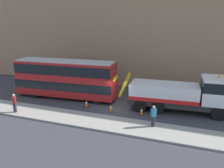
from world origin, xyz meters
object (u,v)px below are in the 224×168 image
object	(u,v)px
pedestrian_onlooker	(14,103)
traffic_cone_near_bus	(86,103)
recovery_tow_truck	(184,93)
traffic_cone_near_truck	(142,111)
traffic_cone_midway	(111,108)
double_decker_bus	(65,77)
pedestrian_bystander	(153,116)

from	to	relation	value
pedestrian_onlooker	traffic_cone_near_bus	bearing A→B (deg)	1.33
traffic_cone_near_bus	pedestrian_onlooker	bearing A→B (deg)	-144.91
recovery_tow_truck	pedestrian_onlooker	world-z (taller)	recovery_tow_truck
traffic_cone_near_truck	traffic_cone_midway	bearing A→B (deg)	-175.72
traffic_cone_midway	double_decker_bus	bearing A→B (deg)	159.93
traffic_cone_midway	traffic_cone_near_bus	bearing A→B (deg)	172.96
pedestrian_onlooker	traffic_cone_near_truck	world-z (taller)	pedestrian_onlooker
pedestrian_bystander	traffic_cone_near_bus	distance (m)	7.31
double_decker_bus	pedestrian_bystander	distance (m)	11.10
recovery_tow_truck	pedestrian_onlooker	distance (m)	15.24
pedestrian_bystander	traffic_cone_near_bus	world-z (taller)	pedestrian_bystander
double_decker_bus	traffic_cone_near_truck	bearing A→B (deg)	-16.46
recovery_tow_truck	pedestrian_bystander	world-z (taller)	recovery_tow_truck
recovery_tow_truck	pedestrian_bystander	size ratio (longest dim) A/B	5.97
recovery_tow_truck	double_decker_bus	world-z (taller)	double_decker_bus
recovery_tow_truck	traffic_cone_near_truck	world-z (taller)	recovery_tow_truck
pedestrian_onlooker	traffic_cone_midway	world-z (taller)	pedestrian_onlooker
traffic_cone_near_bus	traffic_cone_near_truck	xyz separation A→B (m)	(5.49, -0.12, 0.00)
traffic_cone_near_truck	recovery_tow_truck	bearing A→B (deg)	30.54
pedestrian_onlooker	traffic_cone_midway	bearing A→B (deg)	-10.67
recovery_tow_truck	pedestrian_onlooker	xyz separation A→B (m)	(-14.15, -5.59, -0.77)
pedestrian_onlooker	traffic_cone_near_bus	xyz separation A→B (m)	(5.28, 3.71, -0.64)
recovery_tow_truck	traffic_cone_near_bus	distance (m)	9.18
pedestrian_bystander	double_decker_bus	bearing A→B (deg)	25.13
double_decker_bus	pedestrian_bystander	size ratio (longest dim) A/B	6.53
traffic_cone_near_bus	recovery_tow_truck	bearing A→B (deg)	11.98
recovery_tow_truck	traffic_cone_near_bus	size ratio (longest dim) A/B	14.19
recovery_tow_truck	traffic_cone_near_bus	world-z (taller)	recovery_tow_truck
traffic_cone_midway	pedestrian_bystander	bearing A→B (deg)	-25.57
recovery_tow_truck	pedestrian_bystander	distance (m)	4.74
pedestrian_bystander	traffic_cone_near_bus	bearing A→B (deg)	28.66
double_decker_bus	traffic_cone_near_bus	world-z (taller)	double_decker_bus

